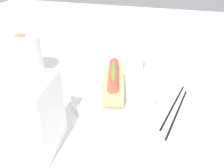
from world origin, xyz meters
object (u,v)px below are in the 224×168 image
serving_bowl (112,95)px  water_glass (133,61)px  hotdog_front (112,81)px  chopstick_near (173,105)px  paper_towel_roll (24,57)px  chopstick_far (177,113)px  napkin_box (43,117)px

serving_bowl → water_glass: bearing=-3.7°
hotdog_front → chopstick_near: (0.02, -0.16, -0.05)m
water_glass → paper_towel_roll: (-0.13, 0.31, 0.03)m
paper_towel_roll → water_glass: bearing=-67.1°
paper_towel_roll → chopstick_far: 0.47m
serving_bowl → water_glass: 0.18m
paper_towel_roll → chopstick_far: paper_towel_roll is taller
water_glass → napkin_box: size_ratio=0.60×
hotdog_front → napkin_box: bearing=161.2°
serving_bowl → paper_towel_roll: bearing=79.9°
serving_bowl → water_glass: size_ratio=2.50×
hotdog_front → water_glass: 0.18m
chopstick_near → hotdog_front: bearing=107.3°
hotdog_front → napkin_box: (-0.21, 0.07, 0.02)m
hotdog_front → chopstick_far: 0.18m
chopstick_far → serving_bowl: bearing=95.0°
napkin_box → chopstick_near: napkin_box is taller
hotdog_front → paper_towel_roll: paper_towel_roll is taller
hotdog_front → paper_towel_roll: bearing=79.9°
hotdog_front → chopstick_far: bearing=-93.4°
water_glass → chopstick_far: 0.25m
paper_towel_roll → chopstick_far: size_ratio=0.61×
paper_towel_roll → chopstick_near: size_ratio=0.61×
chopstick_near → chopstick_far: same height
water_glass → chopstick_far: (-0.19, -0.16, -0.04)m
chopstick_near → water_glass: bearing=51.8°
water_glass → napkin_box: (-0.39, 0.08, 0.04)m
hotdog_front → napkin_box: napkin_box is taller
serving_bowl → chopstick_near: serving_bowl is taller
napkin_box → chopstick_far: (0.20, -0.24, -0.07)m
serving_bowl → paper_towel_roll: (0.05, 0.30, 0.05)m
water_glass → chopstick_far: size_ratio=0.41×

